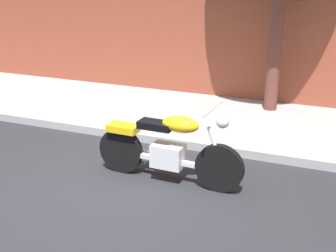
% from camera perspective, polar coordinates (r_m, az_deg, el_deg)
% --- Properties ---
extents(ground_plane, '(60.00, 60.00, 0.00)m').
position_cam_1_polar(ground_plane, '(6.35, -6.21, -7.56)').
color(ground_plane, '#28282D').
extents(sidewalk, '(22.39, 2.76, 0.14)m').
position_cam_1_polar(sidewalk, '(8.84, 2.81, 1.11)').
color(sidewalk, '#A3A3A3').
rests_on(sidewalk, ground).
extents(motorcycle, '(2.14, 0.70, 1.16)m').
position_cam_1_polar(motorcycle, '(6.30, 0.01, -2.80)').
color(motorcycle, black).
rests_on(motorcycle, ground).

